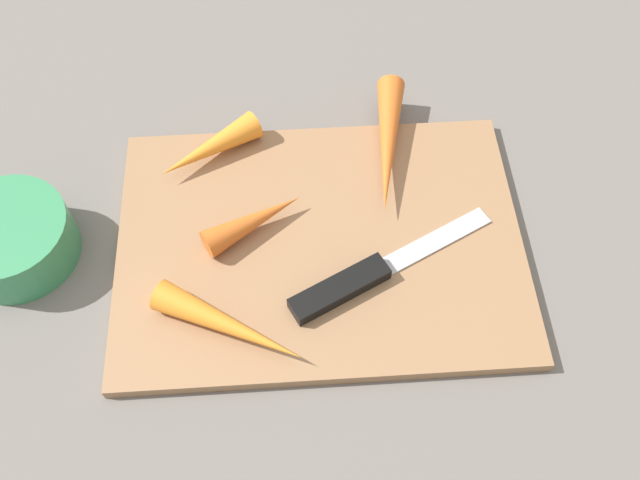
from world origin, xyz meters
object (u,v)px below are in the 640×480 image
object	(u,v)px
carrot_shortest	(254,221)
carrot_long	(229,325)
carrot_short	(209,149)
carrot_longest	(388,144)
small_bowl	(12,239)
cutting_board	(320,243)
knife	(353,282)

from	to	relation	value
carrot_shortest	carrot_long	bearing A→B (deg)	-130.52
carrot_short	carrot_shortest	distance (m)	0.09
carrot_longest	small_bowl	distance (m)	0.35
cutting_board	small_bowl	xyz separation A→B (m)	(-0.27, 0.01, 0.02)
cutting_board	carrot_long	xyz separation A→B (m)	(-0.08, -0.08, 0.02)
small_bowl	knife	bearing A→B (deg)	-11.25
carrot_longest	carrot_shortest	bearing A→B (deg)	-49.74
knife	carrot_long	bearing A→B (deg)	172.83
knife	carrot_short	bearing A→B (deg)	103.36
carrot_shortest	small_bowl	distance (m)	0.21
carrot_long	carrot_short	xyz separation A→B (m)	(-0.02, 0.18, 0.00)
cutting_board	knife	bearing A→B (deg)	-61.85
carrot_long	carrot_short	world-z (taller)	same
knife	carrot_short	distance (m)	0.19
knife	carrot_long	distance (m)	0.11
cutting_board	small_bowl	size ratio (longest dim) A/B	3.38
carrot_short	small_bowl	world-z (taller)	small_bowl
carrot_long	carrot_short	distance (m)	0.18
cutting_board	carrot_longest	distance (m)	0.12
carrot_longest	carrot_long	bearing A→B (deg)	-31.14
carrot_longest	small_bowl	bearing A→B (deg)	-67.43
carrot_short	carrot_shortest	world-z (taller)	carrot_short
knife	cutting_board	bearing A→B (deg)	91.35
cutting_board	carrot_longest	bearing A→B (deg)	53.04
carrot_short	carrot_longest	world-z (taller)	same
carrot_long	small_bowl	xyz separation A→B (m)	(-0.19, 0.10, -0.00)
cutting_board	small_bowl	distance (m)	0.27
knife	carrot_longest	xyz separation A→B (m)	(0.05, 0.14, 0.01)
carrot_long	carrot_shortest	world-z (taller)	carrot_long
carrot_long	carrot_longest	size ratio (longest dim) A/B	0.85
carrot_short	small_bowl	xyz separation A→B (m)	(-0.17, -0.09, -0.00)
knife	carrot_longest	bearing A→B (deg)	45.34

